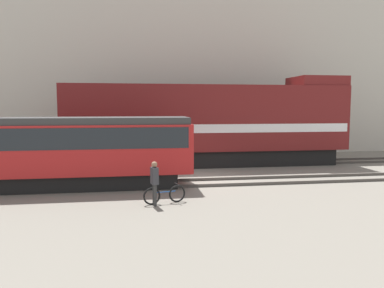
{
  "coord_description": "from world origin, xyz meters",
  "views": [
    {
      "loc": [
        -3.16,
        -18.33,
        3.64
      ],
      "look_at": [
        -0.36,
        -0.23,
        1.8
      ],
      "focal_mm": 35.0,
      "sensor_mm": 36.0,
      "label": 1
    }
  ],
  "objects_px": {
    "person": "(154,179)",
    "freight_locomotive": "(210,124)",
    "bicycle": "(165,195)",
    "streetcar": "(64,148)"
  },
  "relations": [
    {
      "from": "freight_locomotive",
      "to": "streetcar",
      "type": "distance_m",
      "value": 9.5
    },
    {
      "from": "freight_locomotive",
      "to": "person",
      "type": "relative_size",
      "value": 10.41
    },
    {
      "from": "streetcar",
      "to": "person",
      "type": "xyz_separation_m",
      "value": [
        3.8,
        -3.57,
        -0.81
      ]
    },
    {
      "from": "person",
      "to": "freight_locomotive",
      "type": "bearing_deg",
      "value": 66.73
    },
    {
      "from": "bicycle",
      "to": "person",
      "type": "height_order",
      "value": "person"
    },
    {
      "from": "freight_locomotive",
      "to": "streetcar",
      "type": "bearing_deg",
      "value": -144.45
    },
    {
      "from": "person",
      "to": "streetcar",
      "type": "bearing_deg",
      "value": 136.76
    },
    {
      "from": "freight_locomotive",
      "to": "person",
      "type": "xyz_separation_m",
      "value": [
        -3.9,
        -9.08,
        -1.58
      ]
    },
    {
      "from": "freight_locomotive",
      "to": "streetcar",
      "type": "xyz_separation_m",
      "value": [
        -7.7,
        -5.51,
        -0.77
      ]
    },
    {
      "from": "freight_locomotive",
      "to": "streetcar",
      "type": "height_order",
      "value": "freight_locomotive"
    }
  ]
}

